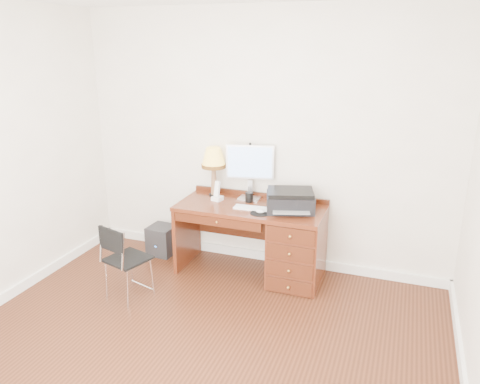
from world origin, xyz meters
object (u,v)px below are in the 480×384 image
at_px(desk, 281,241).
at_px(phone, 217,195).
at_px(chair, 124,256).
at_px(printer, 290,200).
at_px(equipment_box, 162,240).
at_px(leg_lamp, 214,161).
at_px(monitor, 251,165).

xyz_separation_m(desk, phone, (-0.71, 0.04, 0.40)).
bearing_deg(desk, chair, -143.45).
relative_size(desk, printer, 2.74).
relative_size(printer, chair, 0.73).
relative_size(printer, equipment_box, 1.64).
height_order(phone, chair, phone).
height_order(phone, equipment_box, phone).
distance_m(printer, leg_lamp, 0.94).
distance_m(chair, equipment_box, 1.08).
bearing_deg(phone, monitor, 44.64).
distance_m(monitor, printer, 0.60).
height_order(leg_lamp, chair, leg_lamp).
bearing_deg(chair, desk, 52.98).
bearing_deg(printer, equipment_box, 159.70).
relative_size(desk, chair, 1.99).
height_order(monitor, leg_lamp, monitor).
height_order(monitor, equipment_box, monitor).
xyz_separation_m(phone, equipment_box, (-0.72, 0.05, -0.64)).
height_order(desk, phone, phone).
xyz_separation_m(leg_lamp, equipment_box, (-0.62, -0.08, -0.97)).
distance_m(leg_lamp, phone, 0.37).
bearing_deg(monitor, equipment_box, 176.09).
relative_size(monitor, phone, 2.78).
distance_m(leg_lamp, equipment_box, 1.16).
bearing_deg(chair, monitor, 70.47).
relative_size(leg_lamp, equipment_box, 1.60).
bearing_deg(monitor, desk, -41.35).
bearing_deg(leg_lamp, desk, -12.38).
height_order(printer, equipment_box, printer).
bearing_deg(chair, phone, 77.35).
height_order(chair, equipment_box, chair).
height_order(printer, chair, printer).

